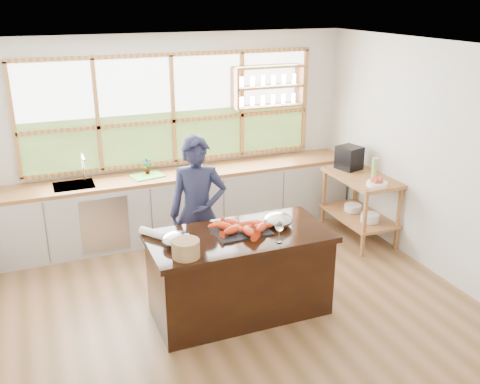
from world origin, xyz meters
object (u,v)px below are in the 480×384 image
island (240,273)px  espresso_machine (349,158)px  wicker_basket (186,249)px  cook (198,213)px

island → espresso_machine: size_ratio=5.84×
island → wicker_basket: (-0.64, -0.28, 0.53)m
espresso_machine → cook: bearing=-178.9°
wicker_basket → island: bearing=23.3°
espresso_machine → island: bearing=-161.9°
espresso_machine → wicker_basket: (-2.83, -1.71, -0.08)m
cook → espresso_machine: bearing=33.4°
island → cook: 0.87m
cook → wicker_basket: size_ratio=6.78×
island → wicker_basket: size_ratio=7.16×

